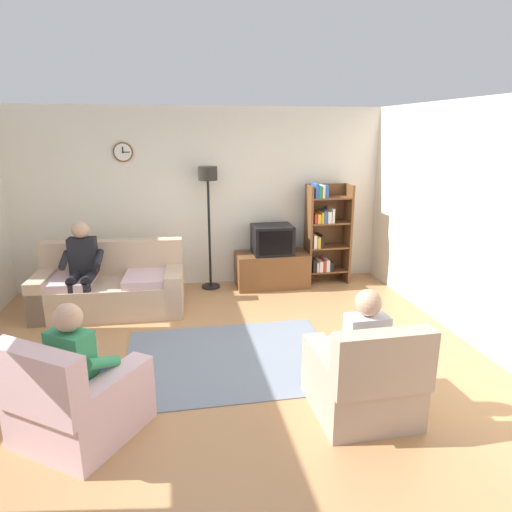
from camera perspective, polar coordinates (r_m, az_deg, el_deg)
ground_plane at (r=4.97m, az=-4.07°, el=-12.87°), size 12.00×12.00×0.00m
back_wall_assembly at (r=7.10m, az=-6.73°, el=7.24°), size 6.20×0.17×2.70m
right_wall at (r=5.56m, az=26.43°, el=3.43°), size 0.12×5.80×2.70m
couch at (r=6.41m, az=-17.67°, el=-3.85°), size 1.94×0.97×0.90m
tv_stand at (r=7.08m, az=1.98°, el=-1.70°), size 1.10×0.56×0.53m
tv at (r=6.92m, az=2.06°, el=2.08°), size 0.60×0.49×0.44m
bookshelf at (r=7.23m, az=8.57°, el=2.88°), size 0.68×0.36×1.58m
floor_lamp at (r=6.78m, az=-6.00°, el=7.73°), size 0.28×0.28×1.85m
armchair_near_window at (r=4.01m, az=-21.45°, el=-16.71°), size 1.16×1.18×0.90m
armchair_near_bookshelf at (r=4.12m, az=13.23°, el=-15.12°), size 0.81×0.89×0.90m
area_rug at (r=4.99m, az=-3.14°, el=-12.68°), size 2.20×1.70×0.01m
person_on_couch at (r=6.25m, az=-20.94°, el=-0.95°), size 0.53×0.55×1.24m
person_in_left_armchair at (r=3.91m, az=-20.97°, el=-12.22°), size 0.61×0.64×1.12m
person_in_right_armchair at (r=4.04m, az=12.98°, el=-10.65°), size 0.52×0.54×1.12m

